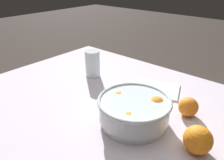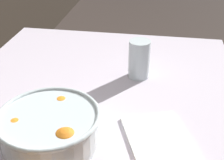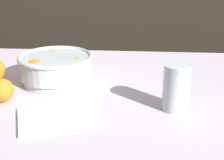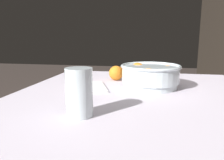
{
  "view_description": "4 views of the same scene",
  "coord_description": "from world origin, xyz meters",
  "px_view_note": "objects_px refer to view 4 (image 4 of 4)",
  "views": [
    {
      "loc": [
        -0.54,
        0.57,
        1.19
      ],
      "look_at": [
        -0.01,
        -0.04,
        0.78
      ],
      "focal_mm": 35.0,
      "sensor_mm": 36.0,
      "label": 1
    },
    {
      "loc": [
        -0.75,
        -0.19,
        1.24
      ],
      "look_at": [
        0.03,
        -0.06,
        0.78
      ],
      "focal_mm": 50.0,
      "sensor_mm": 36.0,
      "label": 2
    },
    {
      "loc": [
        0.08,
        -0.93,
        1.11
      ],
      "look_at": [
        0.01,
        -0.07,
        0.77
      ],
      "focal_mm": 50.0,
      "sensor_mm": 36.0,
      "label": 3
    },
    {
      "loc": [
        0.73,
        0.06,
        0.92
      ],
      "look_at": [
        0.04,
        -0.06,
        0.78
      ],
      "focal_mm": 35.0,
      "sensor_mm": 36.0,
      "label": 4
    }
  ],
  "objects_px": {
    "fruit_bowl": "(150,75)",
    "orange_loose_near_bowl": "(116,73)",
    "orange_loose_front": "(149,70)",
    "juice_glass": "(79,94)"
  },
  "relations": [
    {
      "from": "juice_glass",
      "to": "orange_loose_near_bowl",
      "type": "xyz_separation_m",
      "value": [
        -0.51,
        0.01,
        -0.03
      ]
    },
    {
      "from": "fruit_bowl",
      "to": "orange_loose_front",
      "type": "xyz_separation_m",
      "value": [
        -0.22,
        -0.01,
        -0.01
      ]
    },
    {
      "from": "juice_glass",
      "to": "orange_loose_near_bowl",
      "type": "relative_size",
      "value": 1.84
    },
    {
      "from": "fruit_bowl",
      "to": "orange_loose_front",
      "type": "distance_m",
      "value": 0.22
    },
    {
      "from": "fruit_bowl",
      "to": "orange_loose_near_bowl",
      "type": "xyz_separation_m",
      "value": [
        -0.12,
        -0.17,
        -0.02
      ]
    },
    {
      "from": "juice_glass",
      "to": "orange_loose_front",
      "type": "xyz_separation_m",
      "value": [
        -0.6,
        0.17,
        -0.02
      ]
    },
    {
      "from": "orange_loose_near_bowl",
      "to": "orange_loose_front",
      "type": "height_order",
      "value": "orange_loose_front"
    },
    {
      "from": "fruit_bowl",
      "to": "orange_loose_front",
      "type": "height_order",
      "value": "fruit_bowl"
    },
    {
      "from": "fruit_bowl",
      "to": "orange_loose_front",
      "type": "bearing_deg",
      "value": -177.28
    },
    {
      "from": "juice_glass",
      "to": "fruit_bowl",
      "type": "bearing_deg",
      "value": 154.67
    }
  ]
}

